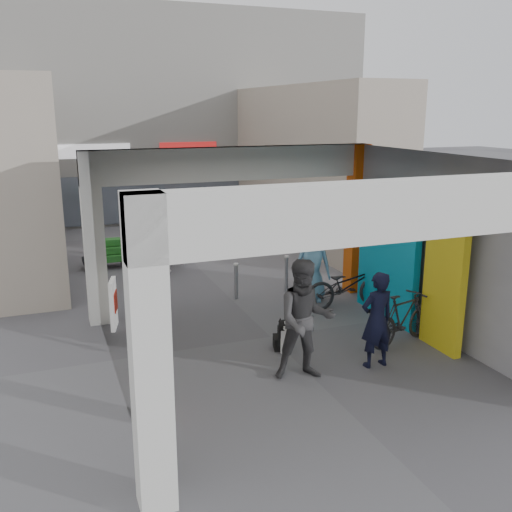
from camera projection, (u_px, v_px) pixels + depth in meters
name	position (u px, v px, depth m)	size (l,w,h in m)	color
ground	(270.00, 337.00, 11.01)	(90.00, 90.00, 0.00)	#57575C
arcade_canopy	(318.00, 226.00, 9.88)	(6.40, 6.45, 6.40)	silver
far_building	(138.00, 116.00, 22.68)	(18.00, 4.08, 8.00)	white
plaza_bldg_left	(16.00, 175.00, 15.63)	(2.00, 9.00, 5.00)	#A89D8B
plaza_bldg_right	(311.00, 164.00, 18.72)	(2.00, 9.00, 5.00)	#A89D8B
bollard_left	(158.00, 290.00, 12.31)	(0.09, 0.09, 0.95)	#989BA0
bollard_center	(236.00, 281.00, 13.13)	(0.09, 0.09, 0.83)	#989BA0
bollard_right	(286.00, 274.00, 13.70)	(0.09, 0.09, 0.85)	#989BA0
advert_board_near	(148.00, 387.00, 7.95)	(0.20, 0.55, 1.00)	white
advert_board_far	(114.00, 304.00, 11.37)	(0.21, 0.55, 1.00)	white
cafe_set	(156.00, 258.00, 15.56)	(1.55, 1.25, 0.94)	#9A9B9F
produce_stand	(104.00, 257.00, 15.75)	(1.16, 0.63, 0.76)	black
crate_stack	(198.00, 234.00, 18.73)	(0.48, 0.38, 0.56)	#185619
border_collie	(282.00, 337.00, 10.34)	(0.24, 0.47, 0.65)	black
man_with_dog	(377.00, 320.00, 9.58)	(0.61, 0.40, 1.67)	black
man_back_turned	(305.00, 320.00, 9.13)	(0.97, 0.75, 1.99)	#38373A
man_elderly	(313.00, 265.00, 12.95)	(0.81, 0.53, 1.65)	#639AC0
man_crates	(182.00, 215.00, 18.93)	(1.01, 0.42, 1.73)	black
bicycle_front	(347.00, 285.00, 12.51)	(0.68, 1.96, 1.03)	black
bicycle_rear	(403.00, 318.00, 10.58)	(0.47, 1.66, 1.00)	black
white_van	(217.00, 211.00, 21.07)	(1.47, 3.67, 1.25)	silver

